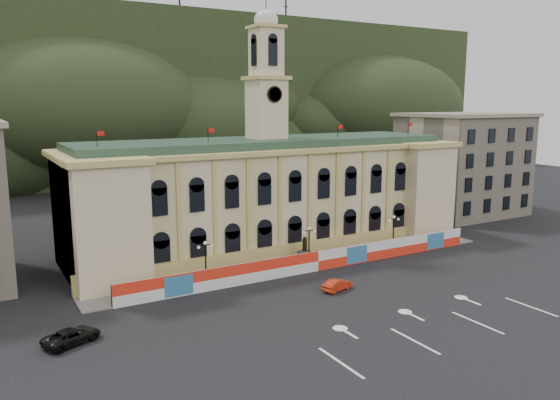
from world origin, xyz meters
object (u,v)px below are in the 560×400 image
red_sedan (337,285)px  black_suv (72,336)px  lamp_center (309,243)px  statue (305,256)px

red_sedan → black_suv: black_suv is taller
lamp_center → black_suv: 31.26m
lamp_center → red_sedan: size_ratio=1.27×
lamp_center → black_suv: lamp_center is taller
statue → black_suv: statue is taller
red_sedan → lamp_center: bearing=-27.1°
statue → red_sedan: bearing=-102.1°
red_sedan → black_suv: size_ratio=0.74×
lamp_center → statue: bearing=90.0°
black_suv → statue: bearing=-94.3°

